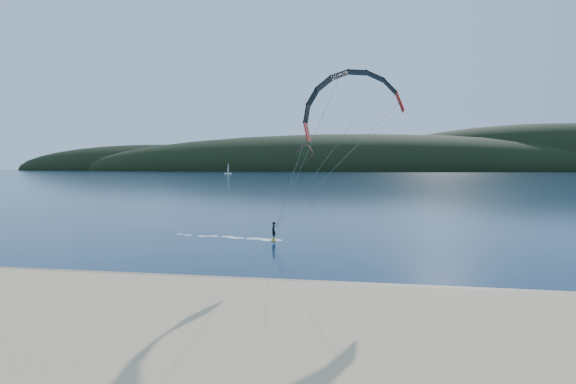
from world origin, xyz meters
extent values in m
plane|color=#071C37|center=(0.00, 0.00, 0.00)|extent=(1800.00, 1800.00, 0.00)
cube|color=#80674A|center=(0.00, 4.50, 0.05)|extent=(220.00, 2.50, 0.10)
ellipsoid|color=black|center=(-50.00, 720.00, 0.00)|extent=(840.00, 280.00, 110.00)
ellipsoid|color=black|center=(260.00, 760.00, 0.00)|extent=(600.00, 240.00, 140.00)
ellipsoid|color=black|center=(-380.00, 780.00, 0.00)|extent=(520.00, 220.00, 90.00)
cube|color=gold|center=(-0.53, 20.91, 0.05)|extent=(0.72, 1.39, 0.08)
imported|color=black|center=(-0.53, 20.91, 0.89)|extent=(0.52, 0.67, 1.63)
cylinder|color=gray|center=(3.33, 18.34, 5.70)|extent=(0.02, 0.02, 12.39)
cube|color=gold|center=(-32.85, 204.79, 0.04)|extent=(0.56, 1.30, 0.07)
imported|color=black|center=(-32.85, 204.79, 0.84)|extent=(0.68, 0.82, 1.54)
cylinder|color=gray|center=(-28.68, 202.55, 7.03)|extent=(0.02, 0.02, 14.69)
cube|color=white|center=(-125.97, 403.26, 0.44)|extent=(7.29, 3.53, 1.22)
cylinder|color=white|center=(-125.97, 403.26, 5.25)|extent=(0.17, 0.17, 9.62)
cube|color=white|center=(-125.93, 404.49, 5.25)|extent=(0.47, 2.24, 6.99)
cube|color=white|center=(-125.93, 401.87, 3.50)|extent=(0.38, 1.73, 4.37)
camera|label=1|loc=(8.84, -22.10, 6.71)|focal=30.42mm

